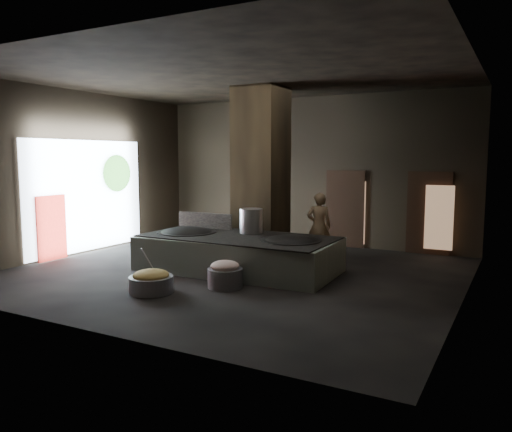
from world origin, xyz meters
The scene contains 28 objects.
floor centered at (0.00, 0.00, -0.05)m, with size 10.00×9.00×0.10m, color black.
ceiling centered at (0.00, 0.00, 4.55)m, with size 10.00×9.00×0.10m, color black.
back_wall centered at (0.00, 4.55, 2.25)m, with size 10.00×0.10×4.50m, color black.
front_wall centered at (0.00, -4.55, 2.25)m, with size 10.00×0.10×4.50m, color black.
left_wall centered at (-5.05, 0.00, 2.25)m, with size 0.10×9.00×4.50m, color black.
right_wall centered at (5.05, 0.00, 2.25)m, with size 0.10×9.00×4.50m, color black.
pillar centered at (-0.30, 1.90, 2.25)m, with size 1.20×1.20×4.50m, color black.
hearth_platform centered at (0.00, 0.17, 0.40)m, with size 4.61×2.21×0.80m, color silver.
platform_cap centered at (0.00, 0.17, 0.82)m, with size 4.51×2.17×0.03m, color black.
wok_left centered at (-1.45, 0.12, 0.75)m, with size 1.45×1.45×0.40m, color black.
wok_left_rim centered at (-1.45, 0.12, 0.82)m, with size 1.48×1.48×0.05m, color black.
wok_right centered at (1.35, 0.22, 0.75)m, with size 1.35×1.35×0.38m, color black.
wok_right_rim centered at (1.35, 0.22, 0.82)m, with size 1.38×1.38×0.05m, color black.
stock_pot centered at (0.05, 0.72, 1.13)m, with size 0.56×0.56×0.60m, color #ABAEB3.
splash_guard centered at (-1.45, 0.92, 1.03)m, with size 1.60×0.06×0.40m, color black.
cook centered at (1.20, 2.31, 0.88)m, with size 0.64×0.41×1.76m, color #906E49.
veg_basin centered at (-0.55, -2.30, 0.16)m, with size 0.88×0.88×0.32m, color gray.
veg_fill centered at (-0.55, -2.30, 0.35)m, with size 0.72×0.72×0.22m, color #96A650.
ladle centered at (-0.70, -2.15, 0.55)m, with size 0.03×0.03×0.69m, color #ABAEB3.
meat_basin centered at (0.55, -1.28, 0.20)m, with size 0.73×0.73×0.40m, color gray.
meat_fill centered at (0.55, -1.28, 0.45)m, with size 0.60×0.60×0.23m, color tan.
doorway_near centered at (1.20, 4.45, 1.10)m, with size 1.18×0.08×2.38m, color black.
doorway_near_glow centered at (1.42, 4.44, 1.05)m, with size 0.78×0.04×1.85m, color #8C6647.
doorway_far centered at (3.60, 4.45, 1.10)m, with size 1.18×0.08×2.38m, color black.
doorway_far_glow centered at (3.89, 4.32, 1.05)m, with size 0.74×0.04×1.75m, color #8C6647.
left_opening centered at (-4.95, 0.20, 1.60)m, with size 0.04×4.20×3.10m, color white.
pavilion_sliver centered at (-4.88, -1.10, 0.85)m, with size 0.05×0.90×1.70m, color maroon.
tree_silhouette centered at (-4.85, 1.30, 2.20)m, with size 0.28×1.10×1.10m, color #194714.
Camera 1 is at (5.92, -9.84, 2.69)m, focal length 35.00 mm.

